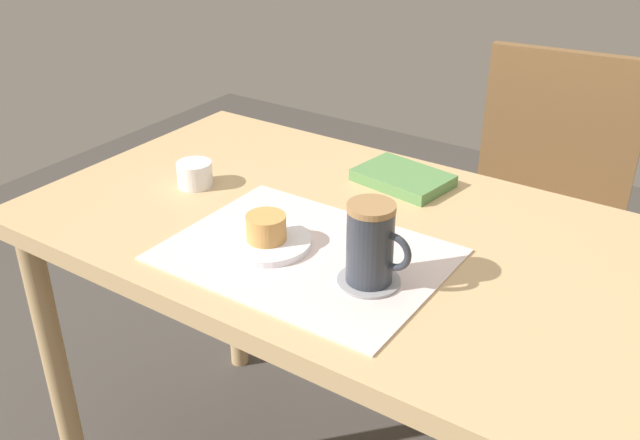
# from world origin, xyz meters

# --- Properties ---
(dining_table) EXTENTS (1.18, 0.69, 0.75)m
(dining_table) POSITION_xyz_m (0.00, 0.00, 0.66)
(dining_table) COLOR tan
(dining_table) RESTS_ON ground_plane
(wooden_chair) EXTENTS (0.47, 0.47, 0.92)m
(wooden_chair) POSITION_xyz_m (0.16, 0.67, 0.50)
(wooden_chair) COLOR brown
(wooden_chair) RESTS_ON ground_plane
(placemat) EXTENTS (0.45, 0.34, 0.00)m
(placemat) POSITION_xyz_m (0.00, -0.12, 0.75)
(placemat) COLOR silver
(placemat) RESTS_ON dining_table
(pastry_plate) EXTENTS (0.15, 0.15, 0.01)m
(pastry_plate) POSITION_xyz_m (-0.07, -0.14, 0.76)
(pastry_plate) COLOR white
(pastry_plate) RESTS_ON placemat
(pastry) EXTENTS (0.07, 0.07, 0.04)m
(pastry) POSITION_xyz_m (-0.07, -0.14, 0.79)
(pastry) COLOR tan
(pastry) RESTS_ON pastry_plate
(coffee_coaster) EXTENTS (0.10, 0.10, 0.00)m
(coffee_coaster) POSITION_xyz_m (0.13, -0.14, 0.76)
(coffee_coaster) COLOR #99999E
(coffee_coaster) RESTS_ON placemat
(coffee_mug) EXTENTS (0.11, 0.07, 0.13)m
(coffee_mug) POSITION_xyz_m (0.13, -0.14, 0.83)
(coffee_mug) COLOR #2D333D
(coffee_mug) RESTS_ON coffee_coaster
(sugar_bowl) EXTENTS (0.07, 0.07, 0.05)m
(sugar_bowl) POSITION_xyz_m (-0.34, -0.02, 0.78)
(sugar_bowl) COLOR white
(sugar_bowl) RESTS_ON dining_table
(small_book) EXTENTS (0.20, 0.15, 0.02)m
(small_book) POSITION_xyz_m (-0.00, 0.22, 0.76)
(small_book) COLOR #598C4C
(small_book) RESTS_ON dining_table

